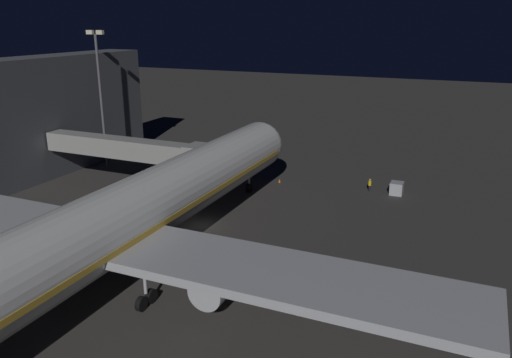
{
  "coord_description": "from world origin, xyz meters",
  "views": [
    {
      "loc": [
        -26.48,
        44.81,
        21.9
      ],
      "look_at": [
        -3.0,
        -8.39,
        3.5
      ],
      "focal_mm": 35.43,
      "sensor_mm": 36.0,
      "label": 1
    }
  ],
  "objects_px": {
    "jet_bridge": "(138,150)",
    "traffic_cone_nose_starboard": "(251,177)",
    "airliner_at_gate": "(119,222)",
    "apron_floodlight_mast": "(100,91)",
    "baggage_container_near_belt": "(397,188)",
    "ground_crew_near_nose_gear": "(370,184)",
    "traffic_cone_nose_port": "(279,181)"
  },
  "relations": [
    {
      "from": "jet_bridge",
      "to": "apron_floodlight_mast",
      "type": "xyz_separation_m",
      "value": [
        12.08,
        -7.9,
        6.01
      ]
    },
    {
      "from": "baggage_container_near_belt",
      "to": "airliner_at_gate",
      "type": "bearing_deg",
      "value": 61.55
    },
    {
      "from": "airliner_at_gate",
      "to": "traffic_cone_nose_starboard",
      "type": "xyz_separation_m",
      "value": [
        2.2,
        -31.84,
        -5.32
      ]
    },
    {
      "from": "jet_bridge",
      "to": "traffic_cone_nose_starboard",
      "type": "relative_size",
      "value": 46.13
    },
    {
      "from": "jet_bridge",
      "to": "ground_crew_near_nose_gear",
      "type": "bearing_deg",
      "value": -156.22
    },
    {
      "from": "baggage_container_near_belt",
      "to": "apron_floodlight_mast",
      "type": "bearing_deg",
      "value": 6.09
    },
    {
      "from": "apron_floodlight_mast",
      "to": "traffic_cone_nose_starboard",
      "type": "distance_m",
      "value": 26.14
    },
    {
      "from": "apron_floodlight_mast",
      "to": "traffic_cone_nose_starboard",
      "type": "relative_size",
      "value": 37.19
    },
    {
      "from": "airliner_at_gate",
      "to": "traffic_cone_nose_port",
      "type": "relative_size",
      "value": 120.3
    },
    {
      "from": "baggage_container_near_belt",
      "to": "ground_crew_near_nose_gear",
      "type": "bearing_deg",
      "value": 3.49
    },
    {
      "from": "traffic_cone_nose_port",
      "to": "baggage_container_near_belt",
      "type": "bearing_deg",
      "value": -174.59
    },
    {
      "from": "jet_bridge",
      "to": "traffic_cone_nose_port",
      "type": "distance_m",
      "value": 19.88
    },
    {
      "from": "traffic_cone_nose_starboard",
      "to": "apron_floodlight_mast",
      "type": "bearing_deg",
      "value": 7.69
    },
    {
      "from": "jet_bridge",
      "to": "traffic_cone_nose_starboard",
      "type": "height_order",
      "value": "jet_bridge"
    },
    {
      "from": "airliner_at_gate",
      "to": "traffic_cone_nose_starboard",
      "type": "distance_m",
      "value": 32.36
    },
    {
      "from": "apron_floodlight_mast",
      "to": "baggage_container_near_belt",
      "type": "height_order",
      "value": "apron_floodlight_mast"
    },
    {
      "from": "ground_crew_near_nose_gear",
      "to": "traffic_cone_nose_port",
      "type": "xyz_separation_m",
      "value": [
        12.38,
        1.29,
        -0.68
      ]
    },
    {
      "from": "apron_floodlight_mast",
      "to": "traffic_cone_nose_port",
      "type": "relative_size",
      "value": 37.19
    },
    {
      "from": "airliner_at_gate",
      "to": "apron_floodlight_mast",
      "type": "bearing_deg",
      "value": -48.37
    },
    {
      "from": "jet_bridge",
      "to": "traffic_cone_nose_starboard",
      "type": "bearing_deg",
      "value": -135.46
    },
    {
      "from": "ground_crew_near_nose_gear",
      "to": "traffic_cone_nose_starboard",
      "type": "bearing_deg",
      "value": 4.4
    },
    {
      "from": "ground_crew_near_nose_gear",
      "to": "baggage_container_near_belt",
      "type": "bearing_deg",
      "value": -176.51
    },
    {
      "from": "baggage_container_near_belt",
      "to": "ground_crew_near_nose_gear",
      "type": "height_order",
      "value": "ground_crew_near_nose_gear"
    },
    {
      "from": "jet_bridge",
      "to": "baggage_container_near_belt",
      "type": "xyz_separation_m",
      "value": [
        -31.49,
        -12.55,
        -4.88
      ]
    },
    {
      "from": "jet_bridge",
      "to": "baggage_container_near_belt",
      "type": "height_order",
      "value": "jet_bridge"
    },
    {
      "from": "apron_floodlight_mast",
      "to": "ground_crew_near_nose_gear",
      "type": "distance_m",
      "value": 41.73
    },
    {
      "from": "airliner_at_gate",
      "to": "ground_crew_near_nose_gear",
      "type": "distance_m",
      "value": 36.49
    },
    {
      "from": "airliner_at_gate",
      "to": "traffic_cone_nose_port",
      "type": "height_order",
      "value": "airliner_at_gate"
    },
    {
      "from": "airliner_at_gate",
      "to": "jet_bridge",
      "type": "relative_size",
      "value": 2.61
    },
    {
      "from": "baggage_container_near_belt",
      "to": "traffic_cone_nose_port",
      "type": "bearing_deg",
      "value": 5.41
    },
    {
      "from": "traffic_cone_nose_port",
      "to": "traffic_cone_nose_starboard",
      "type": "xyz_separation_m",
      "value": [
        4.4,
        0.0,
        0.0
      ]
    },
    {
      "from": "baggage_container_near_belt",
      "to": "traffic_cone_nose_starboard",
      "type": "distance_m",
      "value": 20.33
    }
  ]
}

